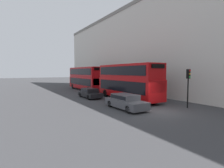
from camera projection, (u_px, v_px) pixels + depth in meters
ground_plane at (157, 111)px, 15.42m from camera, size 200.00×200.00×0.00m
building_facade at (206, 32)px, 18.51m from camera, size 1.10×80.00×14.75m
bus_leading at (127, 80)px, 21.65m from camera, size 2.59×10.23×4.38m
bus_second_in_queue at (86, 78)px, 32.96m from camera, size 2.59×11.27×4.30m
car_dark_sedan at (125, 101)px, 16.34m from camera, size 1.84×4.67×1.37m
car_hatchback at (90, 93)px, 23.23m from camera, size 1.77×4.25×1.27m
traffic_light at (188, 80)px, 16.58m from camera, size 0.30×0.36×3.72m
pedestrian at (117, 87)px, 29.16m from camera, size 0.36×0.36×1.83m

